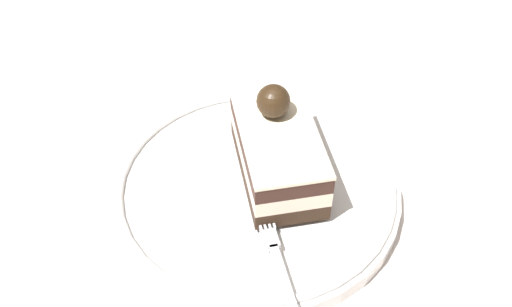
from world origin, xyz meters
TOP-DOWN VIEW (x-y plane):
  - ground_plane at (0.00, 0.00)m, footprint 2.40×2.40m
  - dessert_plate at (-0.03, -0.02)m, footprint 0.23×0.23m
  - cake_slice at (-0.02, -0.04)m, footprint 0.12×0.10m
  - fork at (-0.10, -0.06)m, footprint 0.12×0.07m

SIDE VIEW (x-z plane):
  - ground_plane at x=0.00m, z-range 0.00..0.00m
  - dessert_plate at x=-0.03m, z-range 0.00..0.02m
  - fork at x=-0.10m, z-range 0.02..0.02m
  - cake_slice at x=-0.02m, z-range 0.01..0.08m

